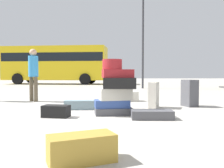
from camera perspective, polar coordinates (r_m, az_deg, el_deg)
name	(u,v)px	position (r m, az deg, el deg)	size (l,w,h in m)	color
ground_plane	(99,114)	(5.13, -3.17, -7.22)	(80.00, 80.00, 0.00)	#ADA89E
suitcase_tower	(115,90)	(4.99, 0.78, -1.42)	(0.89, 0.58, 1.17)	#4C4C51
suitcase_cream_foreground_near	(128,96)	(7.52, 3.87, -2.98)	(0.60, 0.34, 0.30)	beige
suitcase_tan_right_side	(82,148)	(2.41, -7.29, -15.05)	(0.64, 0.31, 0.27)	#B28C33
suitcase_slate_foreground_far	(80,105)	(5.85, -7.74, -4.95)	(0.72, 0.30, 0.22)	gray
suitcase_charcoal_behind_tower	(190,93)	(6.62, 18.11, -2.08)	(0.29, 0.39, 0.70)	#4C4C51
suitcase_cream_left_side	(154,95)	(6.13, 9.96, -2.59)	(0.20, 0.43, 0.65)	beige
suitcase_charcoal_upright_blue	(152,114)	(4.64, 9.56, -7.22)	(0.79, 0.37, 0.17)	#4C4C51
suitcase_black_white_trunk	(56,111)	(4.88, -13.26, -6.36)	(0.52, 0.29, 0.24)	black
person_tourist_with_camera	(33,70)	(7.80, -18.35, 3.14)	(0.30, 0.30, 1.64)	brown
parked_bus	(56,63)	(20.98, -13.30, 5.02)	(8.90, 3.68, 3.15)	yellow
lamp_post	(143,24)	(14.56, 7.44, 14.15)	(0.36, 0.36, 5.81)	#333338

